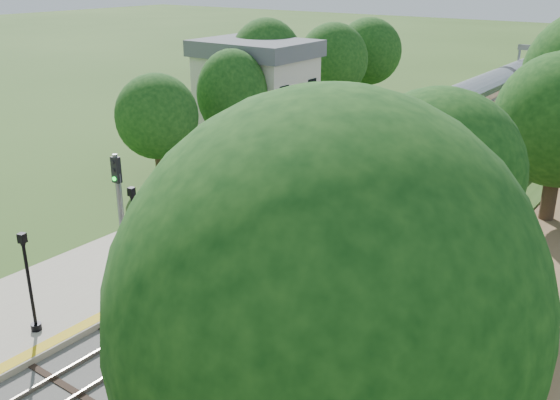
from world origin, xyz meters
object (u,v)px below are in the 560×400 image
Objects in this scene: train at (533,87)px; lamppost_far at (135,236)px; station_building at (256,92)px; lamppost_mid at (30,288)px; signal_farside at (469,170)px; signal_platform at (120,211)px.

train reaches higher than lamppost_far.
station_building is 2.17× the size of lamppost_mid.
lamppost_far is 0.66× the size of signal_farside.
train is at bearing 86.58° from signal_platform.
station_building is 1.39× the size of signal_farside.
signal_farside is (9.71, 17.93, 1.74)m from lamppost_mid.
signal_farside is (6.20, -34.54, 1.71)m from train.
lamppost_far is (-3.86, -47.11, 0.03)m from train.
station_building is 25.38m from signal_platform.
signal_platform reaches higher than signal_farside.
signal_farside is (20.20, -8.81, -0.20)m from station_building.
train is at bearing 61.45° from station_building.
lamppost_mid is at bearing -98.80° from signal_platform.
lamppost_far is (10.14, -21.38, -1.89)m from station_building.
lamppost_mid is at bearing -86.26° from lamppost_far.
signal_farside is (9.10, 14.01, -0.21)m from signal_platform.
lamppost_mid is 4.42m from signal_platform.
signal_platform is (0.61, 3.92, 1.95)m from lamppost_mid.
train is at bearing 86.18° from lamppost_mid.
signal_farside is (10.06, 12.57, 1.68)m from lamppost_far.
train is at bearing 85.32° from lamppost_far.
lamppost_mid is (10.49, -26.74, -1.94)m from station_building.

